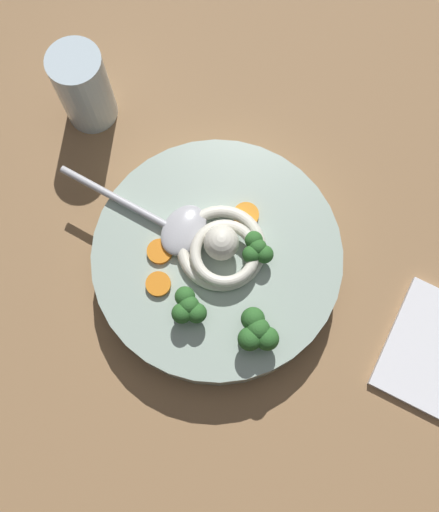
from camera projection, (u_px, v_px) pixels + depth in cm
name	position (u px, v px, depth cm)	size (l,w,h in cm)	color
table_slab	(213.00, 274.00, 67.94)	(99.18, 99.18, 3.78)	#936D47
soup_bowl	(220.00, 262.00, 63.91)	(26.77, 26.77, 4.62)	#9EB2A3
noodle_pile	(224.00, 249.00, 60.61)	(10.36, 10.15, 4.16)	silver
soup_spoon	(169.00, 227.00, 61.82)	(17.51, 7.56, 1.60)	#B7B7BC
broccoli_floret_near_spoon	(257.00, 249.00, 60.05)	(3.72, 3.20, 2.94)	#7A9E60
broccoli_floret_center	(257.00, 332.00, 57.20)	(4.70, 4.05, 3.72)	#7A9E60
broccoli_floret_front	(188.00, 307.00, 58.19)	(4.08, 3.51, 3.22)	#7A9E60
carrot_slice_beside_noodles	(160.00, 252.00, 61.61)	(2.71, 2.71, 0.55)	orange
carrot_slice_right	(246.00, 215.00, 62.66)	(2.78, 2.78, 0.70)	orange
carrot_slice_far	(158.00, 284.00, 60.60)	(2.63, 2.63, 0.61)	orange
drinking_glass	(84.00, 88.00, 66.59)	(6.10, 6.10, 10.57)	silver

